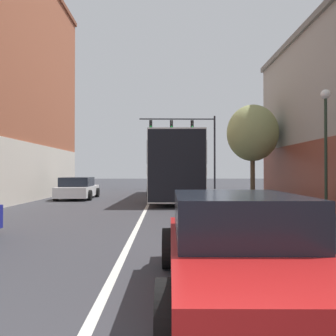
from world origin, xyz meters
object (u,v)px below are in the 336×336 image
Objects in this scene: street_lamp at (326,140)px; parked_car_left_near at (78,189)px; bus at (176,166)px; traffic_signal_gantry at (191,135)px; hatchback_foreground at (238,247)px; street_tree_near at (253,133)px.

parked_car_left_near is at bearing 142.12° from street_lamp.
bus is at bearing -84.87° from parked_car_left_near.
traffic_signal_gantry reaches higher than bus.
traffic_signal_gantry is at bearing -2.29° from hatchback_foreground.
hatchback_foreground is 15.45m from street_tree_near.
bus is 6.16m from parked_car_left_near.
street_tree_near is at bearing -14.87° from hatchback_foreground.
street_tree_near is at bearing -78.43° from traffic_signal_gantry.
street_lamp reaches higher than bus.
street_tree_near is at bearing -109.59° from bus.
hatchback_foreground is (0.21, -16.24, -1.37)m from bus.
bus is 5.03m from street_tree_near.
hatchback_foreground is at bearing -160.25° from parked_car_left_near.
bus is 2.31× the size of street_tree_near.
hatchback_foreground is 16.68m from parked_car_left_near.
traffic_signal_gantry is 12.86m from street_tree_near.
street_lamp is at bearing -129.82° from parked_car_left_near.
street_tree_near is (10.31, -0.97, 3.23)m from parked_car_left_near.
bus is 1.74× the size of traffic_signal_gantry.
hatchback_foreground is at bearing -123.54° from street_lamp.
traffic_signal_gantry reaches higher than street_lamp.
traffic_signal_gantry is at bearing -7.58° from bus.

